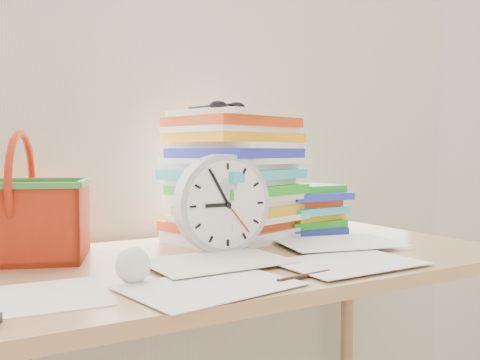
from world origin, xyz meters
TOP-DOWN VIEW (x-y plane):
  - curtain at (0.00, 1.98)m, footprint 2.40×0.01m
  - desk at (0.00, 1.60)m, footprint 1.40×0.70m
  - paper_stack at (0.14, 1.80)m, footprint 0.44×0.40m
  - clock at (0.01, 1.65)m, footprint 0.25×0.05m
  - sunglasses at (0.10, 1.77)m, footprint 0.15×0.13m
  - book_stack at (0.40, 1.80)m, footprint 0.26×0.20m
  - basket at (-0.43, 1.81)m, footprint 0.36×0.32m
  - crumpled_ball at (-0.28, 1.47)m, footprint 0.07×0.07m
  - pen at (0.03, 1.33)m, footprint 0.14×0.03m
  - scattered_papers at (0.00, 1.60)m, footprint 1.26×0.42m

SIDE VIEW (x-z plane):
  - desk at x=0.00m, z-range 0.30..1.05m
  - pen at x=0.03m, z-range 0.75..0.76m
  - scattered_papers at x=0.00m, z-range 0.75..0.77m
  - crumpled_ball at x=-0.28m, z-range 0.75..0.82m
  - book_stack at x=0.40m, z-range 0.75..0.90m
  - clock at x=0.01m, z-range 0.75..1.00m
  - basket at x=-0.43m, z-range 0.75..1.05m
  - paper_stack at x=0.14m, z-range 0.75..1.11m
  - sunglasses at x=0.10m, z-range 1.11..1.14m
  - curtain at x=0.00m, z-range 0.05..2.55m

